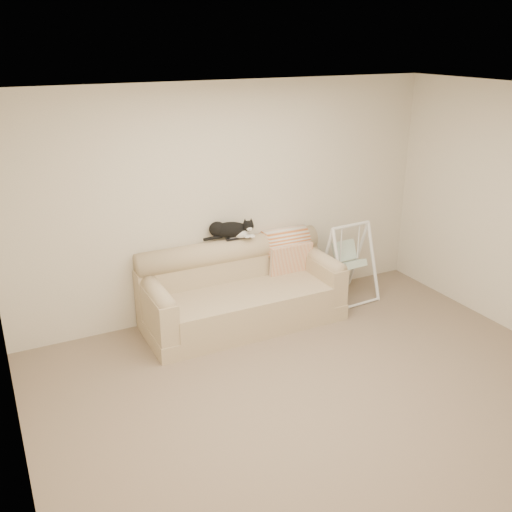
{
  "coord_description": "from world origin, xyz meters",
  "views": [
    {
      "loc": [
        -2.5,
        -3.64,
        3.02
      ],
      "look_at": [
        -0.04,
        1.27,
        0.9
      ],
      "focal_mm": 40.0,
      "sensor_mm": 36.0,
      "label": 1
    }
  ],
  "objects_px": {
    "sofa": "(240,292)",
    "remote_b": "(244,237)",
    "baby_swing": "(348,261)",
    "remote_a": "(234,238)",
    "tuxedo_cat": "(230,230)"
  },
  "relations": [
    {
      "from": "sofa",
      "to": "remote_b",
      "type": "height_order",
      "value": "remote_b"
    },
    {
      "from": "remote_a",
      "to": "tuxedo_cat",
      "type": "bearing_deg",
      "value": 127.08
    },
    {
      "from": "remote_a",
      "to": "baby_swing",
      "type": "relative_size",
      "value": 0.19
    },
    {
      "from": "baby_swing",
      "to": "remote_a",
      "type": "bearing_deg",
      "value": 170.65
    },
    {
      "from": "remote_a",
      "to": "tuxedo_cat",
      "type": "relative_size",
      "value": 0.31
    },
    {
      "from": "sofa",
      "to": "remote_b",
      "type": "xyz_separation_m",
      "value": [
        0.16,
        0.23,
        0.56
      ]
    },
    {
      "from": "remote_a",
      "to": "remote_b",
      "type": "xyz_separation_m",
      "value": [
        0.13,
        0.0,
        -0.0
      ]
    },
    {
      "from": "sofa",
      "to": "remote_a",
      "type": "xyz_separation_m",
      "value": [
        0.03,
        0.23,
        0.56
      ]
    },
    {
      "from": "sofa",
      "to": "baby_swing",
      "type": "xyz_separation_m",
      "value": [
        1.45,
        -0.01,
        0.12
      ]
    },
    {
      "from": "baby_swing",
      "to": "tuxedo_cat",
      "type": "bearing_deg",
      "value": 169.48
    },
    {
      "from": "remote_b",
      "to": "tuxedo_cat",
      "type": "relative_size",
      "value": 0.3
    },
    {
      "from": "remote_a",
      "to": "sofa",
      "type": "bearing_deg",
      "value": -98.02
    },
    {
      "from": "baby_swing",
      "to": "remote_b",
      "type": "bearing_deg",
      "value": 169.64
    },
    {
      "from": "remote_a",
      "to": "tuxedo_cat",
      "type": "height_order",
      "value": "tuxedo_cat"
    },
    {
      "from": "remote_b",
      "to": "baby_swing",
      "type": "distance_m",
      "value": 1.38
    }
  ]
}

